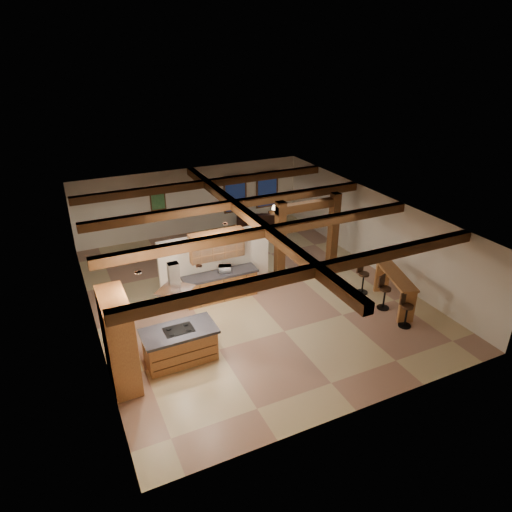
% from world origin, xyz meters
% --- Properties ---
extents(ground, '(12.00, 12.00, 0.00)m').
position_xyz_m(ground, '(0.00, 0.00, 0.00)').
color(ground, '#CAB786').
rests_on(ground, ground).
extents(room_walls, '(12.00, 12.00, 12.00)m').
position_xyz_m(room_walls, '(0.00, 0.00, 1.78)').
color(room_walls, beige).
rests_on(room_walls, ground).
extents(ceiling_beams, '(10.00, 12.00, 0.28)m').
position_xyz_m(ceiling_beams, '(0.00, 0.00, 2.76)').
color(ceiling_beams, '#432710').
rests_on(ceiling_beams, room_walls).
extents(timber_posts, '(2.50, 0.30, 2.90)m').
position_xyz_m(timber_posts, '(2.50, 0.50, 1.76)').
color(timber_posts, '#432710').
rests_on(timber_posts, ground).
extents(partition_wall, '(3.80, 0.18, 2.20)m').
position_xyz_m(partition_wall, '(-1.00, 0.50, 1.10)').
color(partition_wall, beige).
rests_on(partition_wall, ground).
extents(pantry_cabinet, '(0.67, 1.60, 2.40)m').
position_xyz_m(pantry_cabinet, '(-4.67, -2.60, 1.20)').
color(pantry_cabinet, '#B07638').
rests_on(pantry_cabinet, ground).
extents(back_counter, '(2.50, 0.66, 0.94)m').
position_xyz_m(back_counter, '(-1.00, 0.11, 0.48)').
color(back_counter, '#B07638').
rests_on(back_counter, ground).
extents(upper_display_cabinet, '(1.80, 0.36, 0.95)m').
position_xyz_m(upper_display_cabinet, '(-1.00, 0.31, 1.85)').
color(upper_display_cabinet, '#B07638').
rests_on(upper_display_cabinet, partition_wall).
extents(range_hood, '(1.10, 1.10, 1.40)m').
position_xyz_m(range_hood, '(-3.14, -2.44, 1.78)').
color(range_hood, silver).
rests_on(range_hood, room_walls).
extents(back_windows, '(2.70, 0.07, 1.70)m').
position_xyz_m(back_windows, '(2.80, 5.93, 1.50)').
color(back_windows, '#432710').
rests_on(back_windows, room_walls).
extents(framed_art, '(0.65, 0.05, 0.85)m').
position_xyz_m(framed_art, '(-1.50, 5.94, 1.70)').
color(framed_art, '#432710').
rests_on(framed_art, room_walls).
extents(recessed_cans, '(3.16, 2.46, 0.03)m').
position_xyz_m(recessed_cans, '(-2.53, -1.93, 2.87)').
color(recessed_cans, silver).
rests_on(recessed_cans, room_walls).
extents(kitchen_island, '(1.96, 1.07, 0.97)m').
position_xyz_m(kitchen_island, '(-3.14, -2.44, 0.49)').
color(kitchen_island, '#B07638').
rests_on(kitchen_island, ground).
extents(dining_table, '(2.02, 1.49, 0.63)m').
position_xyz_m(dining_table, '(-0.21, 2.42, 0.32)').
color(dining_table, '#38150E').
rests_on(dining_table, ground).
extents(sofa, '(2.29, 1.59, 0.62)m').
position_xyz_m(sofa, '(3.02, 5.50, 0.31)').
color(sofa, black).
rests_on(sofa, ground).
extents(microwave, '(0.47, 0.39, 0.22)m').
position_xyz_m(microwave, '(-0.83, 0.11, 1.05)').
color(microwave, silver).
rests_on(microwave, back_counter).
extents(bar_counter, '(1.16, 2.22, 1.13)m').
position_xyz_m(bar_counter, '(3.85, -2.69, 0.76)').
color(bar_counter, '#B07638').
rests_on(bar_counter, ground).
extents(side_table, '(0.61, 0.61, 0.62)m').
position_xyz_m(side_table, '(3.62, 5.17, 0.31)').
color(side_table, '#432710').
rests_on(side_table, ground).
extents(table_lamp, '(0.28, 0.28, 0.33)m').
position_xyz_m(table_lamp, '(3.62, 5.17, 0.86)').
color(table_lamp, black).
rests_on(table_lamp, side_table).
extents(bar_stool_a, '(0.38, 0.39, 1.10)m').
position_xyz_m(bar_stool_a, '(3.40, -3.74, 0.56)').
color(bar_stool_a, black).
rests_on(bar_stool_a, ground).
extents(bar_stool_b, '(0.41, 0.43, 1.13)m').
position_xyz_m(bar_stool_b, '(3.46, -2.66, 0.57)').
color(bar_stool_b, black).
rests_on(bar_stool_b, ground).
extents(bar_stool_c, '(0.41, 0.43, 1.13)m').
position_xyz_m(bar_stool_c, '(3.46, -1.57, 0.58)').
color(bar_stool_c, black).
rests_on(bar_stool_c, ground).
extents(dining_chairs, '(2.01, 2.01, 1.28)m').
position_xyz_m(dining_chairs, '(-0.21, 2.42, 0.65)').
color(dining_chairs, '#432710').
rests_on(dining_chairs, ground).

